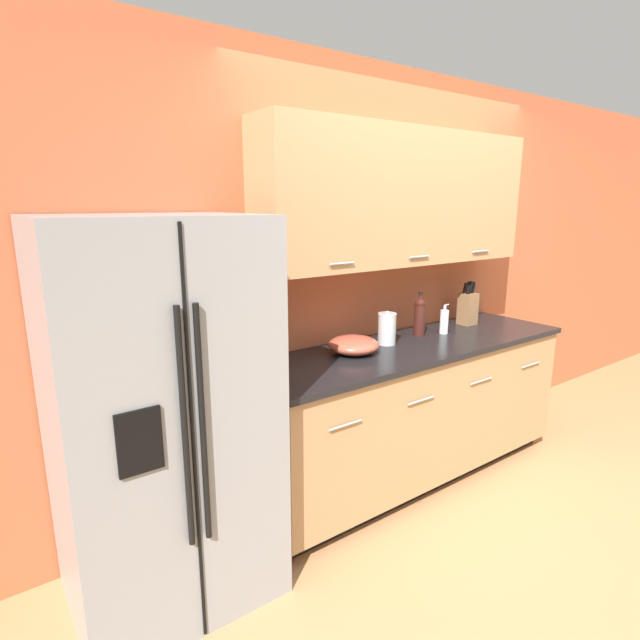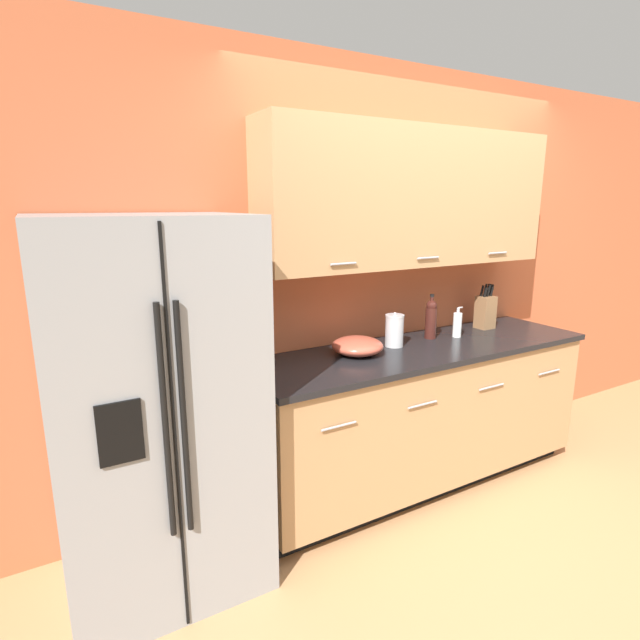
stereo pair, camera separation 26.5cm
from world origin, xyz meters
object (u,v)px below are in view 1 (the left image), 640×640
object	(u,v)px
wine_bottle	(420,316)
steel_canister	(387,329)
soap_dispenser	(444,321)
knife_block	(468,308)
refrigerator	(162,416)
mixing_bowl	(354,345)

from	to	relation	value
wine_bottle	steel_canister	xyz separation A→B (m)	(-0.32, -0.03, -0.03)
soap_dispenser	steel_canister	distance (m)	0.50
knife_block	soap_dispenser	world-z (taller)	knife_block
refrigerator	wine_bottle	size ratio (longest dim) A/B	5.94
refrigerator	soap_dispenser	world-z (taller)	refrigerator
refrigerator	knife_block	world-z (taller)	refrigerator
soap_dispenser	mixing_bowl	xyz separation A→B (m)	(-0.79, 0.00, -0.03)
knife_block	steel_canister	distance (m)	0.84
refrigerator	steel_canister	world-z (taller)	refrigerator
refrigerator	wine_bottle	world-z (taller)	refrigerator
knife_block	wine_bottle	bearing A→B (deg)	-178.54
soap_dispenser	mixing_bowl	bearing A→B (deg)	179.85
wine_bottle	knife_block	bearing A→B (deg)	1.46
refrigerator	knife_block	size ratio (longest dim) A/B	5.51
steel_canister	mixing_bowl	size ratio (longest dim) A/B	0.71
refrigerator	steel_canister	distance (m)	1.48
refrigerator	mixing_bowl	world-z (taller)	refrigerator
steel_canister	mixing_bowl	world-z (taller)	steel_canister
knife_block	mixing_bowl	size ratio (longest dim) A/B	1.05
wine_bottle	steel_canister	world-z (taller)	wine_bottle
knife_block	wine_bottle	world-z (taller)	knife_block
wine_bottle	refrigerator	bearing A→B (deg)	-174.66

